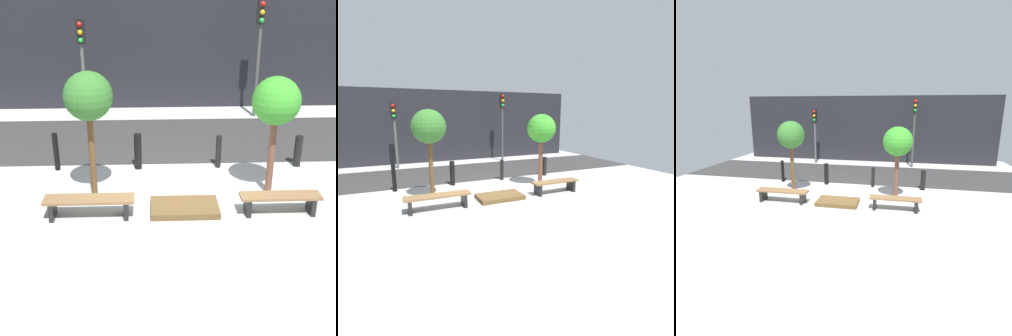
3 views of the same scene
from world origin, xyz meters
TOP-DOWN VIEW (x-y plane):
  - ground_plane at (0.00, 0.00)m, footprint 18.00×18.00m
  - road_strip at (0.00, 3.86)m, footprint 18.00×3.91m
  - building_facade at (0.00, 7.58)m, footprint 16.20×0.50m
  - bench_left at (-2.11, -0.93)m, footprint 1.98×0.48m
  - bench_right at (2.11, -0.93)m, footprint 1.79×0.43m
  - planter_bed at (0.00, -0.73)m, footprint 1.54×0.92m
  - tree_behind_left_bench at (-2.11, 0.12)m, footprint 1.10×1.10m
  - tree_behind_right_bench at (2.11, 0.12)m, footprint 1.11×1.11m
  - bollard_far_left at (-3.27, 1.65)m, footprint 0.15×0.15m
  - bollard_left at (-1.09, 1.65)m, footprint 0.20×0.20m
  - bollard_center at (1.09, 1.65)m, footprint 0.15×0.15m
  - bollard_right at (3.27, 1.65)m, footprint 0.21×0.21m
  - traffic_light_west at (-3.02, 6.10)m, footprint 0.28×0.27m
  - traffic_light_mid_west at (3.02, 6.10)m, footprint 0.28×0.27m

SIDE VIEW (x-z plane):
  - ground_plane at x=0.00m, z-range 0.00..0.00m
  - road_strip at x=0.00m, z-range 0.00..0.01m
  - planter_bed at x=0.00m, z-range 0.00..0.15m
  - bench_right at x=2.11m, z-range 0.10..0.57m
  - bench_left at x=-2.11m, z-range 0.11..0.58m
  - bollard_right at x=3.27m, z-range 0.00..0.86m
  - bollard_center at x=1.09m, z-range 0.00..0.90m
  - bollard_left at x=-1.09m, z-range 0.00..0.98m
  - bollard_far_left at x=-3.27m, z-range 0.00..1.03m
  - building_facade at x=0.00m, z-range 0.00..4.23m
  - tree_behind_right_bench at x=2.11m, z-range 0.82..3.67m
  - traffic_light_west at x=-3.02m, z-range 0.66..4.04m
  - tree_behind_left_bench at x=-2.11m, z-range 0.91..3.91m
  - traffic_light_mid_west at x=3.02m, z-range 0.75..4.74m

